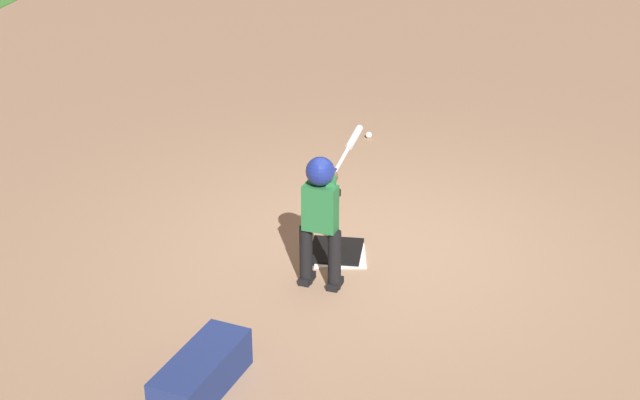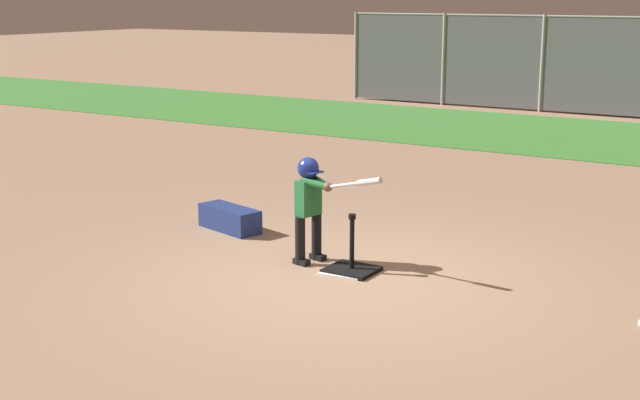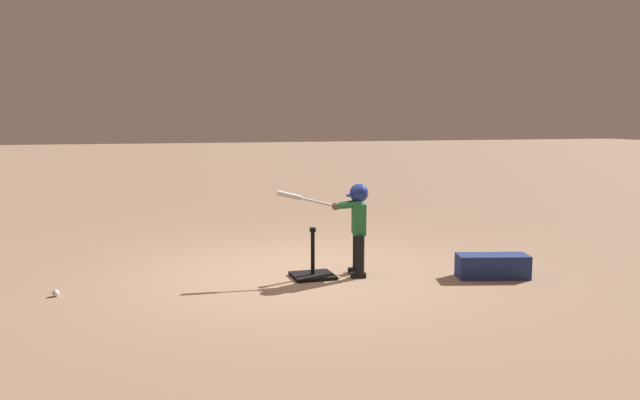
{
  "view_description": "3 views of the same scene",
  "coord_description": "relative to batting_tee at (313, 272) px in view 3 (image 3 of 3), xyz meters",
  "views": [
    {
      "loc": [
        -6.87,
        -0.53,
        3.64
      ],
      "look_at": [
        -0.53,
        0.34,
        0.7
      ],
      "focal_mm": 50.0,
      "sensor_mm": 36.0,
      "label": 1
    },
    {
      "loc": [
        4.18,
        -7.23,
        2.77
      ],
      "look_at": [
        -0.5,
        0.29,
        0.69
      ],
      "focal_mm": 50.0,
      "sensor_mm": 36.0,
      "label": 2
    },
    {
      "loc": [
        1.98,
        7.25,
        1.87
      ],
      "look_at": [
        -0.16,
        0.39,
        0.95
      ],
      "focal_mm": 35.0,
      "sensor_mm": 36.0,
      "label": 3
    }
  ],
  "objects": [
    {
      "name": "batting_tee",
      "position": [
        0.0,
        0.0,
        0.0
      ],
      "size": [
        0.49,
        0.44,
        0.6
      ],
      "color": "black",
      "rests_on": "ground_plane"
    },
    {
      "name": "batter_child",
      "position": [
        -0.52,
        0.05,
        0.64
      ],
      "size": [
        1.08,
        0.42,
        1.12
      ],
      "color": "black",
      "rests_on": "ground_plane"
    },
    {
      "name": "baseball",
      "position": [
        2.86,
        -0.03,
        -0.03
      ],
      "size": [
        0.07,
        0.07,
        0.07
      ],
      "primitive_type": "sphere",
      "color": "white",
      "rests_on": "ground_plane"
    },
    {
      "name": "equipment_bag",
      "position": [
        -2.05,
        0.65,
        0.07
      ],
      "size": [
        0.89,
        0.53,
        0.28
      ],
      "primitive_type": "cube",
      "rotation": [
        0.0,
        0.0,
        -0.27
      ],
      "color": "navy",
      "rests_on": "ground_plane"
    },
    {
      "name": "ground_plane",
      "position": [
        0.1,
        -0.26,
        -0.07
      ],
      "size": [
        90.0,
        90.0,
        0.0
      ],
      "primitive_type": "plane",
      "color": "#93755B"
    },
    {
      "name": "home_plate",
      "position": [
        -0.05,
        -0.04,
        -0.06
      ],
      "size": [
        0.5,
        0.5,
        0.02
      ],
      "primitive_type": "cube",
      "rotation": [
        0.0,
        0.0,
        0.14
      ],
      "color": "white",
      "rests_on": "ground_plane"
    }
  ]
}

